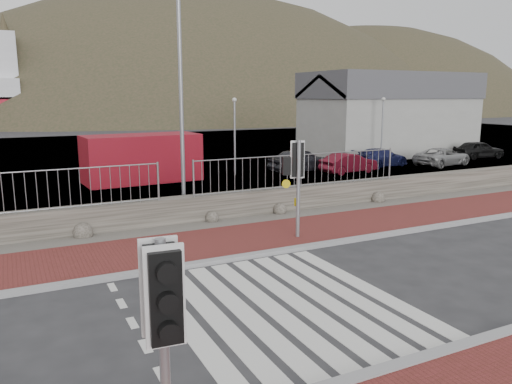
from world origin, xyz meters
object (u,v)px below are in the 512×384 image
traffic_signal_far (297,168)px  car_c (380,158)px  car_a (301,160)px  streetlight (184,86)px  car_e (479,150)px  car_b (349,163)px  traffic_signal_near (163,313)px  car_d (443,157)px  shipping_container (142,158)px

traffic_signal_far → car_c: traffic_signal_far is taller
car_a → car_c: (5.33, -0.42, -0.10)m
streetlight → car_e: 24.46m
traffic_signal_far → streetlight: bearing=-48.8°
streetlight → car_e: bearing=10.6°
streetlight → car_b: (11.24, 5.65, -4.00)m
traffic_signal_near → streetlight: streetlight is taller
car_c → car_d: (3.77, -1.26, -0.02)m
shipping_container → traffic_signal_far: bearing=-86.5°
traffic_signal_near → shipping_container: bearing=81.9°
traffic_signal_far → shipping_container: traffic_signal_far is taller
streetlight → car_c: size_ratio=2.10×
car_c → car_e: bearing=-100.1°
streetlight → car_a: bearing=32.1°
shipping_container → car_a: bearing=-9.4°
streetlight → car_e: streetlight is taller
car_b → car_c: (3.21, 1.15, 0.00)m
streetlight → car_c: 16.46m
car_d → car_c: bearing=62.1°
streetlight → car_b: 13.20m
streetlight → car_c: streetlight is taller
streetlight → car_d: 19.46m
car_a → car_b: (2.13, -1.57, -0.10)m
traffic_signal_far → car_d: traffic_signal_far is taller
traffic_signal_far → car_e: bearing=-136.5°
car_b → car_c: car_c is taller
car_d → traffic_signal_far: bearing=111.5°
streetlight → car_b: size_ratio=2.39×
car_c → car_e: (8.66, 0.20, 0.04)m
traffic_signal_near → car_e: traffic_signal_near is taller
car_d → car_a: bearing=70.2°
car_c → traffic_signal_near: bearing=123.5°
car_b → car_e: 11.94m
streetlight → car_d: streetlight is taller
car_d → car_b: bearing=79.7°
traffic_signal_near → car_a: bearing=60.0°
car_d → car_e: (4.88, 1.47, 0.06)m
traffic_signal_near → car_a: 23.30m
traffic_signal_far → car_c: 16.66m
traffic_signal_near → car_b: (15.47, 17.48, -1.49)m
shipping_container → car_b: size_ratio=1.65×
shipping_container → car_e: (22.73, -1.04, -0.56)m
car_b → traffic_signal_far: bearing=130.7°
car_a → car_d: bearing=-105.3°
traffic_signal_far → shipping_container: bearing=-66.8°
car_d → shipping_container: bearing=72.6°
traffic_signal_near → car_d: traffic_signal_near is taller
car_b → car_c: size_ratio=0.88×
traffic_signal_near → car_a: (13.34, 19.05, -1.39)m
car_b → streetlight: bearing=110.7°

